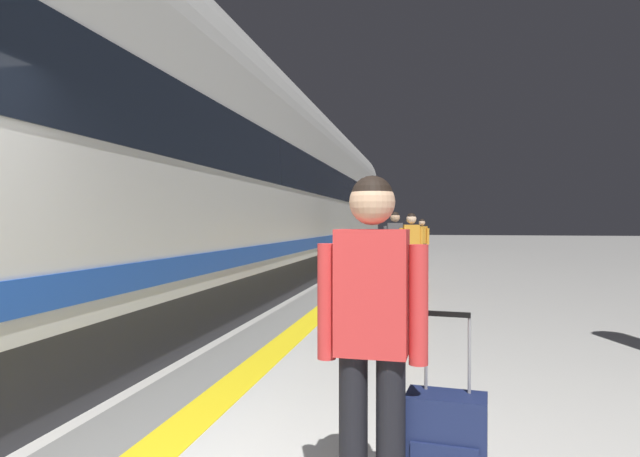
# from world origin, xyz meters

# --- Properties ---
(safety_line_strip) EXTENTS (0.36, 80.00, 0.01)m
(safety_line_strip) POSITION_xyz_m (-0.58, 10.00, 0.00)
(safety_line_strip) COLOR yellow
(safety_line_strip) RESTS_ON ground
(tactile_edge_band) EXTENTS (0.73, 80.00, 0.01)m
(tactile_edge_band) POSITION_xyz_m (-0.96, 10.00, 0.00)
(tactile_edge_band) COLOR slate
(tactile_edge_band) RESTS_ON ground
(high_speed_train) EXTENTS (2.94, 34.99, 4.97)m
(high_speed_train) POSITION_xyz_m (-2.79, 8.91, 2.51)
(high_speed_train) COLOR #38383D
(high_speed_train) RESTS_ON ground
(traveller_foreground) EXTENTS (0.53, 0.22, 1.69)m
(traveller_foreground) POSITION_xyz_m (0.87, 0.70, 0.98)
(traveller_foreground) COLOR black
(traveller_foreground) RESTS_ON ground
(rolling_suitcase_foreground) EXTENTS (0.40, 0.28, 1.03)m
(rolling_suitcase_foreground) POSITION_xyz_m (1.22, 0.80, 0.35)
(rolling_suitcase_foreground) COLOR #19234C
(rolling_suitcase_foreground) RESTS_ON ground
(passenger_near) EXTENTS (0.51, 0.26, 1.66)m
(passenger_near) POSITION_xyz_m (0.79, 9.97, 0.96)
(passenger_near) COLOR black
(passenger_near) RESTS_ON ground
(suitcase_near) EXTENTS (0.39, 0.26, 0.94)m
(suitcase_near) POSITION_xyz_m (0.47, 9.81, 0.31)
(suitcase_near) COLOR #A51E1E
(suitcase_near) RESTS_ON ground
(passenger_mid) EXTENTS (0.53, 0.24, 1.70)m
(passenger_mid) POSITION_xyz_m (0.39, 10.72, 0.99)
(passenger_mid) COLOR brown
(passenger_mid) RESTS_ON ground
(suitcase_mid) EXTENTS (0.42, 0.32, 1.01)m
(suitcase_mid) POSITION_xyz_m (0.07, 10.45, 0.34)
(suitcase_mid) COLOR #19234C
(suitcase_mid) RESTS_ON ground
(passenger_far) EXTENTS (0.46, 0.29, 1.57)m
(passenger_far) POSITION_xyz_m (0.95, 15.89, 0.91)
(passenger_far) COLOR brown
(passenger_far) RESTS_ON ground
(duffel_bag_far) EXTENTS (0.44, 0.26, 0.36)m
(duffel_bag_far) POSITION_xyz_m (0.63, 15.63, 0.15)
(duffel_bag_far) COLOR navy
(duffel_bag_far) RESTS_ON ground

